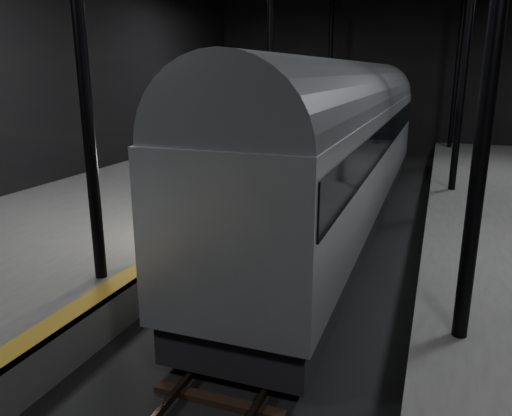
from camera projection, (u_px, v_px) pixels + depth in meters
The scene contains 6 objects.
ground at pixel (306, 275), 14.00m from camera, with size 44.00×44.00×0.00m, color black.
platform_left at pixel (85, 229), 16.35m from camera, with size 9.00×43.80×1.00m, color #50504D.
tactile_strip at pixel (201, 228), 14.81m from camera, with size 0.50×43.80×0.01m, color olive.
track at pixel (306, 272), 13.98m from camera, with size 2.40×43.00×0.24m.
train at pixel (344, 139), 17.53m from camera, with size 3.21×21.47×5.74m.
woman at pixel (212, 186), 16.61m from camera, with size 0.60×0.40×1.66m, color #94755A.
Camera 1 is at (3.14, -12.69, 5.53)m, focal length 35.00 mm.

